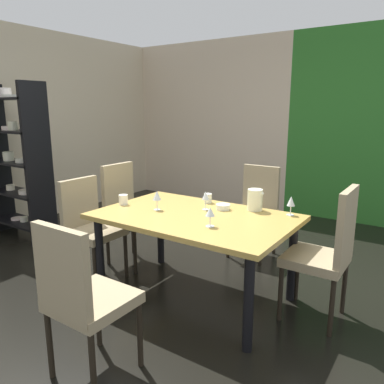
# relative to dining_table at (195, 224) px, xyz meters

# --- Properties ---
(ground_plane) EXTENTS (5.86, 6.33, 0.02)m
(ground_plane) POSITION_rel_dining_table_xyz_m (-0.38, -0.01, -0.67)
(ground_plane) COLOR black
(back_panel_interior) EXTENTS (2.97, 0.10, 2.69)m
(back_panel_interior) POSITION_rel_dining_table_xyz_m (-1.82, 3.10, 0.69)
(back_panel_interior) COLOR beige
(back_panel_interior) RESTS_ON ground_plane
(dining_table) EXTENTS (1.61, 1.04, 0.74)m
(dining_table) POSITION_rel_dining_table_xyz_m (0.00, 0.00, 0.00)
(dining_table) COLOR #AE8D43
(dining_table) RESTS_ON ground_plane
(chair_right_far) EXTENTS (0.44, 0.44, 1.05)m
(chair_right_far) POSITION_rel_dining_table_xyz_m (1.02, 0.25, -0.08)
(chair_right_far) COLOR #978664
(chair_right_far) RESTS_ON ground_plane
(chair_head_near) EXTENTS (0.44, 0.44, 1.00)m
(chair_head_near) POSITION_rel_dining_table_xyz_m (0.02, -1.21, -0.10)
(chair_head_near) COLOR #978664
(chair_head_near) RESTS_ON ground_plane
(chair_left_far) EXTENTS (0.44, 0.44, 1.04)m
(chair_left_far) POSITION_rel_dining_table_xyz_m (-1.02, 0.25, -0.08)
(chair_left_far) COLOR #978664
(chair_left_far) RESTS_ON ground_plane
(chair_head_far) EXTENTS (0.44, 0.45, 0.98)m
(chair_head_far) POSITION_rel_dining_table_xyz_m (0.01, 1.21, -0.10)
(chair_head_far) COLOR #978664
(chair_head_far) RESTS_ON ground_plane
(chair_left_near) EXTENTS (0.44, 0.44, 0.97)m
(chair_left_near) POSITION_rel_dining_table_xyz_m (-1.02, -0.25, -0.11)
(chair_left_near) COLOR #978664
(chair_left_near) RESTS_ON ground_plane
(display_shelf) EXTENTS (0.96, 0.35, 1.90)m
(display_shelf) POSITION_rel_dining_table_xyz_m (-2.68, 0.07, 0.31)
(display_shelf) COLOR black
(display_shelf) RESTS_ON ground_plane
(wine_glass_south) EXTENTS (0.07, 0.07, 0.17)m
(wine_glass_south) POSITION_rel_dining_table_xyz_m (-0.35, -0.06, 0.21)
(wine_glass_south) COLOR silver
(wine_glass_south) RESTS_ON dining_table
(wine_glass_near_shelf) EXTENTS (0.06, 0.06, 0.16)m
(wine_glass_near_shelf) POSITION_rel_dining_table_xyz_m (-0.01, 0.18, 0.20)
(wine_glass_near_shelf) COLOR silver
(wine_glass_near_shelf) RESTS_ON dining_table
(wine_glass_west) EXTENTS (0.07, 0.07, 0.15)m
(wine_glass_west) POSITION_rel_dining_table_xyz_m (0.27, -0.20, 0.19)
(wine_glass_west) COLOR silver
(wine_glass_west) RESTS_ON dining_table
(wine_glass_right) EXTENTS (0.07, 0.07, 0.16)m
(wine_glass_right) POSITION_rel_dining_table_xyz_m (0.66, 0.43, 0.20)
(wine_glass_right) COLOR silver
(wine_glass_right) RESTS_ON dining_table
(serving_bowl_corner) EXTENTS (0.12, 0.12, 0.05)m
(serving_bowl_corner) POSITION_rel_dining_table_xyz_m (0.12, 0.27, 0.11)
(serving_bowl_corner) COLOR white
(serving_bowl_corner) RESTS_ON dining_table
(cup_north) EXTENTS (0.08, 0.08, 0.09)m
(cup_north) POSITION_rel_dining_table_xyz_m (-0.73, -0.09, 0.13)
(cup_north) COLOR white
(cup_north) RESTS_ON dining_table
(cup_front) EXTENTS (0.07, 0.07, 0.09)m
(cup_front) POSITION_rel_dining_table_xyz_m (-0.12, 0.40, 0.13)
(cup_front) COLOR white
(cup_front) RESTS_ON dining_table
(pitcher_left) EXTENTS (0.15, 0.13, 0.19)m
(pitcher_left) POSITION_rel_dining_table_xyz_m (0.35, 0.41, 0.18)
(pitcher_left) COLOR #EAEDCB
(pitcher_left) RESTS_ON dining_table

